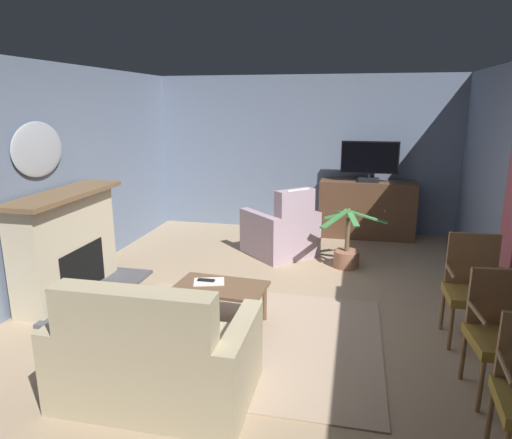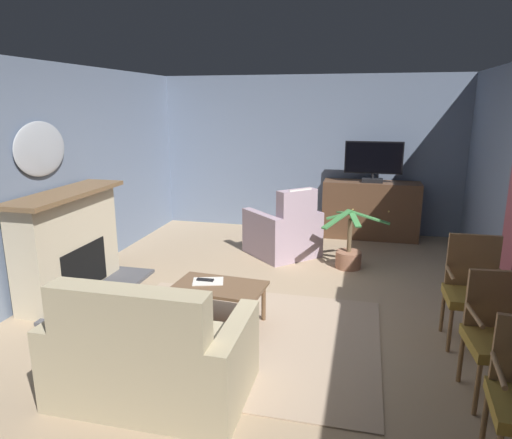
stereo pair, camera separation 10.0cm
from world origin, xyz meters
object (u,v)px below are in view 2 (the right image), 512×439
object	(u,v)px
folded_newspaper	(208,281)
side_chair_beside_plant	(474,288)
fireplace	(70,246)
side_chair_nearest_door	(497,333)
wall_mirror_oval	(40,149)
tv_remote	(205,280)
television	(374,161)
potted_plant_tall_palm_by_window	(349,253)
tv_cabinet	(370,211)
armchair_in_far_corner	(284,233)
sofa_floral	(150,357)
coffee_table	(219,290)

from	to	relation	value
folded_newspaper	side_chair_beside_plant	distance (m)	2.49
fireplace	side_chair_nearest_door	distance (m)	4.33
wall_mirror_oval	tv_remote	world-z (taller)	wall_mirror_oval
fireplace	tv_remote	xyz separation A→B (m)	(1.72, -0.29, -0.14)
wall_mirror_oval	folded_newspaper	size ratio (longest dim) A/B	2.76
fireplace	television	size ratio (longest dim) A/B	1.87
television	tv_remote	size ratio (longest dim) A/B	5.25
wall_mirror_oval	potted_plant_tall_palm_by_window	size ratio (longest dim) A/B	0.97
side_chair_nearest_door	tv_cabinet	bearing A→B (deg)	102.32
tv_cabinet	potted_plant_tall_palm_by_window	world-z (taller)	tv_cabinet
folded_newspaper	potted_plant_tall_palm_by_window	bearing A→B (deg)	38.96
armchair_in_far_corner	side_chair_beside_plant	size ratio (longest dim) A/B	1.22
wall_mirror_oval	tv_cabinet	bearing A→B (deg)	41.33
television	folded_newspaper	world-z (taller)	television
folded_newspaper	side_chair_beside_plant	world-z (taller)	side_chair_beside_plant
wall_mirror_oval	sofa_floral	bearing A→B (deg)	-38.57
television	side_chair_nearest_door	xyz separation A→B (m)	(0.90, -4.06, -0.76)
tv_cabinet	sofa_floral	xyz separation A→B (m)	(-1.58, -4.73, -0.11)
side_chair_beside_plant	side_chair_nearest_door	bearing A→B (deg)	-90.29
television	potted_plant_tall_palm_by_window	world-z (taller)	television
wall_mirror_oval	television	world-z (taller)	wall_mirror_oval
folded_newspaper	armchair_in_far_corner	distance (m)	2.26
television	fireplace	bearing A→B (deg)	-137.11
side_chair_beside_plant	television	bearing A→B (deg)	105.72
television	armchair_in_far_corner	xyz separation A→B (m)	(-1.21, -1.16, -0.94)
television	folded_newspaper	xyz separation A→B (m)	(-1.58, -3.39, -0.85)
side_chair_beside_plant	potted_plant_tall_palm_by_window	xyz separation A→B (m)	(-1.17, 1.72, -0.32)
folded_newspaper	side_chair_nearest_door	xyz separation A→B (m)	(2.47, -0.67, 0.09)
sofa_floral	potted_plant_tall_palm_by_window	world-z (taller)	sofa_floral
coffee_table	sofa_floral	distance (m)	1.23
tv_cabinet	coffee_table	xyz separation A→B (m)	(-1.44, -3.51, -0.07)
folded_newspaper	side_chair_nearest_door	world-z (taller)	side_chair_nearest_door
tv_cabinet	potted_plant_tall_palm_by_window	bearing A→B (deg)	-99.86
coffee_table	tv_cabinet	bearing A→B (deg)	67.70
sofa_floral	potted_plant_tall_palm_by_window	distance (m)	3.45
wall_mirror_oval	television	xyz separation A→B (m)	(3.57, 3.09, -0.39)
wall_mirror_oval	potted_plant_tall_palm_by_window	distance (m)	3.95
coffee_table	potted_plant_tall_palm_by_window	xyz separation A→B (m)	(1.17, 1.97, -0.16)
wall_mirror_oval	television	bearing A→B (deg)	40.85
television	wall_mirror_oval	bearing A→B (deg)	-139.15
tv_cabinet	side_chair_nearest_door	bearing A→B (deg)	-77.68
tv_remote	side_chair_beside_plant	bearing A→B (deg)	-177.60
wall_mirror_oval	armchair_in_far_corner	size ratio (longest dim) A/B	0.69
tv_cabinet	television	bearing A→B (deg)	-90.00
coffee_table	sofa_floral	bearing A→B (deg)	-96.68
side_chair_nearest_door	sofa_floral	bearing A→B (deg)	-165.97
folded_newspaper	side_chair_beside_plant	bearing A→B (deg)	-12.33
armchair_in_far_corner	potted_plant_tall_palm_by_window	xyz separation A→B (m)	(0.94, -0.33, -0.13)
television	coffee_table	xyz separation A→B (m)	(-1.44, -3.45, -0.90)
potted_plant_tall_palm_by_window	tv_cabinet	bearing A→B (deg)	80.14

